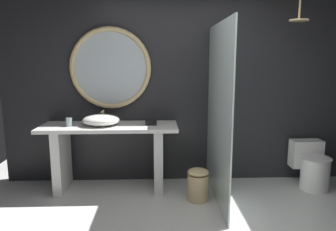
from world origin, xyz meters
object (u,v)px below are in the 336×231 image
object	(u,v)px
rain_shower_head	(299,17)
waste_bin	(198,184)
tissue_box	(151,122)
round_wall_mirror	(111,68)
tumbler_cup	(69,122)
toilet	(312,166)
vessel_sink	(101,120)

from	to	relation	value
rain_shower_head	waste_bin	size ratio (longest dim) A/B	1.03
tissue_box	rain_shower_head	bearing A→B (deg)	-3.05
rain_shower_head	waste_bin	distance (m)	2.31
tissue_box	round_wall_mirror	xyz separation A→B (m)	(-0.52, 0.26, 0.67)
tumbler_cup	toilet	size ratio (longest dim) A/B	0.18
round_wall_mirror	rain_shower_head	size ratio (longest dim) A/B	2.65
rain_shower_head	vessel_sink	bearing A→B (deg)	178.75
tumbler_cup	toilet	distance (m)	3.16
vessel_sink	waste_bin	bearing A→B (deg)	-16.08
round_wall_mirror	waste_bin	bearing A→B (deg)	-30.51
tumbler_cup	waste_bin	world-z (taller)	tumbler_cup
toilet	waste_bin	bearing A→B (deg)	-167.14
tissue_box	toilet	world-z (taller)	tissue_box
rain_shower_head	tissue_box	bearing A→B (deg)	176.95
tumbler_cup	tissue_box	bearing A→B (deg)	3.45
vessel_sink	rain_shower_head	size ratio (longest dim) A/B	1.15
tissue_box	toilet	bearing A→B (deg)	-0.75
round_wall_mirror	tumbler_cup	bearing A→B (deg)	-146.61
vessel_sink	waste_bin	world-z (taller)	vessel_sink
round_wall_mirror	rain_shower_head	world-z (taller)	rain_shower_head
vessel_sink	toilet	bearing A→B (deg)	0.30
waste_bin	round_wall_mirror	bearing A→B (deg)	149.49
tissue_box	toilet	distance (m)	2.18
tumbler_cup	tissue_box	distance (m)	1.01
rain_shower_head	toilet	world-z (taller)	rain_shower_head
tissue_box	waste_bin	bearing A→B (deg)	-34.35
tumbler_cup	rain_shower_head	xyz separation A→B (m)	(2.76, -0.03, 1.25)
toilet	round_wall_mirror	bearing A→B (deg)	173.82
tumbler_cup	toilet	world-z (taller)	tumbler_cup
rain_shower_head	waste_bin	xyz separation A→B (m)	(-1.20, -0.29, -1.95)
vessel_sink	rain_shower_head	bearing A→B (deg)	-1.25
vessel_sink	tumbler_cup	world-z (taller)	vessel_sink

